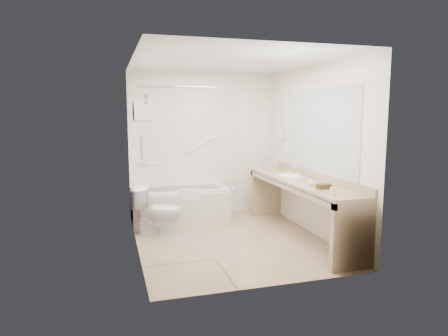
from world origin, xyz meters
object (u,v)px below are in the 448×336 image
object	(u,v)px
amenity_basket	(324,186)
vanity_counter	(300,194)
bathtub	(180,204)
toilet	(158,211)
water_bottle_left	(267,166)

from	to	relation	value
amenity_basket	vanity_counter	bearing A→B (deg)	87.42
bathtub	toilet	size ratio (longest dim) A/B	2.21
bathtub	water_bottle_left	size ratio (longest dim) A/B	9.53
bathtub	toilet	world-z (taller)	toilet
bathtub	vanity_counter	distance (m)	2.09
bathtub	water_bottle_left	world-z (taller)	water_bottle_left
vanity_counter	bathtub	bearing A→B (deg)	137.65
vanity_counter	toilet	size ratio (longest dim) A/B	3.73
bathtub	toilet	distance (m)	0.83
toilet	vanity_counter	bearing A→B (deg)	-85.85
bathtub	vanity_counter	world-z (taller)	vanity_counter
toilet	amenity_basket	bearing A→B (deg)	-101.99
toilet	amenity_basket	xyz separation A→B (m)	(1.94, -1.40, 0.52)
vanity_counter	toilet	distance (m)	2.12
water_bottle_left	vanity_counter	bearing A→B (deg)	-83.05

